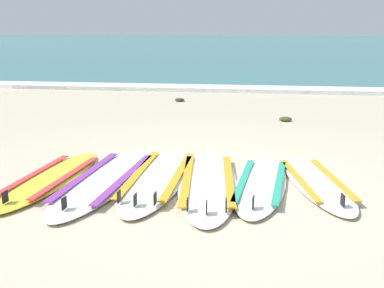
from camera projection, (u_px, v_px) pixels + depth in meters
name	position (u px, v px, depth m)	size (l,w,h in m)	color
ground_plane	(213.00, 186.00, 5.24)	(80.00, 80.00, 0.00)	#C1B599
sea	(256.00, 44.00, 41.10)	(80.00, 60.00, 0.10)	teal
wave_foam_strip	(242.00, 89.00, 12.66)	(80.00, 0.83, 0.11)	white
surfboard_0	(50.00, 178.00, 5.40)	(0.71, 2.24, 0.18)	yellow
surfboard_1	(105.00, 179.00, 5.37)	(0.80, 2.60, 0.18)	white
surfboard_2	(158.00, 177.00, 5.45)	(0.65, 2.53, 0.18)	silver
surfboard_3	(208.00, 182.00, 5.27)	(0.87, 2.57, 0.18)	white
surfboard_4	(261.00, 184.00, 5.22)	(0.71, 2.15, 0.18)	white
surfboard_5	(316.00, 182.00, 5.27)	(0.90, 2.12, 0.18)	white
seaweed_clump_near_shoreline	(180.00, 100.00, 10.98)	(0.22, 0.17, 0.08)	#2D381E
seaweed_clump_mid_sand	(285.00, 119.00, 8.75)	(0.23, 0.18, 0.08)	#384723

